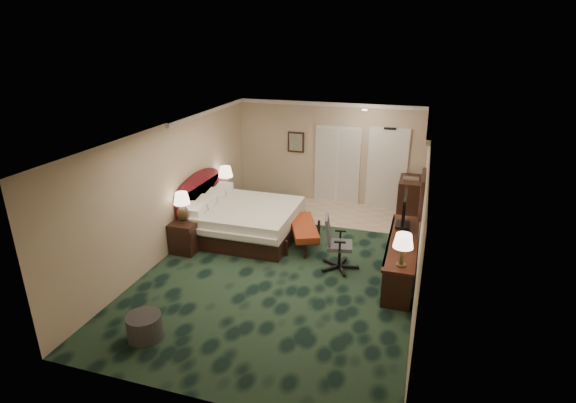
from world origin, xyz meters
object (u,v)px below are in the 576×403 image
(minibar, at_px, (409,198))
(desk, at_px, (401,258))
(bed, at_px, (246,221))
(lamp_near, at_px, (182,207))
(nightstand_near, at_px, (186,236))
(lamp_far, at_px, (226,180))
(ottoman, at_px, (145,326))
(desk_chair, at_px, (340,243))
(bed_bench, at_px, (304,234))
(nightstand_far, at_px, (228,203))
(tv, at_px, (404,211))

(minibar, bearing_deg, desk, -89.55)
(bed, bearing_deg, lamp_near, -132.11)
(bed, distance_m, nightstand_near, 1.42)
(lamp_near, distance_m, lamp_far, 2.18)
(bed, xyz_separation_m, ottoman, (-0.10, -3.87, -0.16))
(desk, height_order, desk_chair, desk_chair)
(ottoman, xyz_separation_m, minibar, (3.56, 6.07, 0.31))
(bed_bench, relative_size, desk_chair, 1.32)
(lamp_far, relative_size, bed_bench, 0.48)
(lamp_far, height_order, minibar, lamp_far)
(desk_chair, height_order, minibar, desk_chair)
(lamp_near, bearing_deg, desk, 3.67)
(nightstand_far, relative_size, ottoman, 1.04)
(lamp_far, bearing_deg, lamp_near, -89.49)
(desk_chair, bearing_deg, tv, 24.66)
(lamp_near, bearing_deg, ottoman, -72.78)
(bed_bench, height_order, ottoman, bed_bench)
(bed, distance_m, ottoman, 3.87)
(lamp_far, distance_m, minibar, 4.60)
(bed_bench, bearing_deg, minibar, 24.81)
(desk, bearing_deg, ottoman, -139.28)
(minibar, bearing_deg, tv, -90.56)
(lamp_near, relative_size, minibar, 0.64)
(bed_bench, xyz_separation_m, tv, (2.07, -0.04, 0.82))
(nightstand_far, distance_m, desk_chair, 3.87)
(lamp_far, bearing_deg, desk, -22.97)
(nightstand_near, distance_m, lamp_near, 0.65)
(ottoman, xyz_separation_m, desk, (3.59, 3.09, 0.17))
(lamp_far, distance_m, bed_bench, 2.72)
(bed_bench, height_order, minibar, minibar)
(lamp_near, relative_size, ottoman, 1.21)
(nightstand_far, relative_size, minibar, 0.55)
(lamp_near, xyz_separation_m, desk, (4.45, 0.29, -0.62))
(nightstand_near, relative_size, tv, 0.76)
(bed, bearing_deg, nightstand_near, -131.01)
(bed, xyz_separation_m, desk_chair, (2.32, -0.88, 0.19))
(nightstand_far, xyz_separation_m, desk, (4.47, -1.92, 0.09))
(bed, distance_m, lamp_near, 1.57)
(lamp_far, relative_size, desk, 0.27)
(ottoman, bearing_deg, nightstand_far, 99.98)
(ottoman, relative_size, minibar, 0.53)
(desk_chair, bearing_deg, lamp_near, 173.73)
(nightstand_far, height_order, tv, tv)
(lamp_near, distance_m, tv, 4.51)
(nightstand_near, xyz_separation_m, ottoman, (0.84, -2.79, -0.14))
(lamp_near, height_order, ottoman, lamp_near)
(desk, bearing_deg, bed, 167.39)
(nightstand_far, height_order, desk, desk)
(lamp_far, relative_size, ottoman, 1.30)
(bed, height_order, tv, tv)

